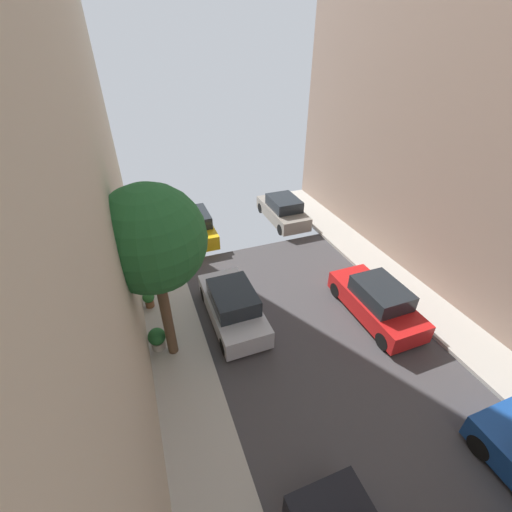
% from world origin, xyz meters
% --- Properties ---
extents(parked_car_left_3, '(1.78, 4.20, 1.57)m').
position_xyz_m(parked_car_left_3, '(-2.70, 11.11, 0.72)').
color(parked_car_left_3, silver).
rests_on(parked_car_left_3, ground).
extents(parked_car_left_4, '(1.78, 4.20, 1.57)m').
position_xyz_m(parked_car_left_4, '(-2.70, 18.19, 0.72)').
color(parked_car_left_4, gold).
rests_on(parked_car_left_4, ground).
extents(parked_car_right_3, '(1.78, 4.20, 1.57)m').
position_xyz_m(parked_car_right_3, '(2.70, 9.33, 0.72)').
color(parked_car_right_3, red).
rests_on(parked_car_right_3, ground).
extents(parked_car_right_4, '(1.78, 4.20, 1.57)m').
position_xyz_m(parked_car_right_4, '(2.70, 18.21, 0.72)').
color(parked_car_right_4, gray).
rests_on(parked_car_right_4, ground).
extents(street_tree_0, '(3.16, 3.16, 6.16)m').
position_xyz_m(street_tree_0, '(-5.20, 10.23, 4.70)').
color(street_tree_0, brown).
rests_on(street_tree_0, sidewalk_left).
extents(potted_plant_0, '(0.61, 0.61, 0.85)m').
position_xyz_m(potted_plant_0, '(-5.66, 10.56, 0.60)').
color(potted_plant_0, '#B2A899').
rests_on(potted_plant_0, sidewalk_left).
extents(potted_plant_1, '(0.48, 0.48, 0.72)m').
position_xyz_m(potted_plant_1, '(-5.72, 12.93, 0.55)').
color(potted_plant_1, brown).
rests_on(potted_plant_1, sidewalk_left).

